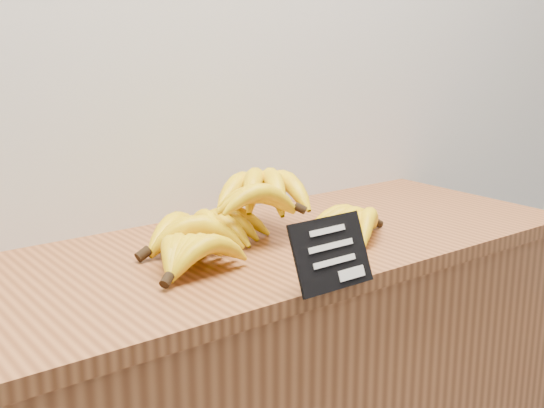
{
  "coord_description": "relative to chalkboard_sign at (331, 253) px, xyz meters",
  "views": [
    {
      "loc": [
        -0.68,
        1.7,
        1.33
      ],
      "look_at": [
        0.08,
        2.7,
        1.02
      ],
      "focal_mm": 45.0,
      "sensor_mm": 36.0,
      "label": 1
    }
  ],
  "objects": [
    {
      "name": "chalkboard_sign",
      "position": [
        0.0,
        0.0,
        0.0
      ],
      "size": [
        0.15,
        0.05,
        0.11
      ],
      "primitive_type": "cube",
      "rotation": [
        -0.38,
        0.0,
        0.0
      ],
      "color": "black",
      "rests_on": "counter_top"
    },
    {
      "name": "counter_top",
      "position": [
        0.04,
        0.27,
        -0.07
      ],
      "size": [
        1.39,
        0.54,
        0.03
      ],
      "primitive_type": "cube",
      "color": "#94562D",
      "rests_on": "counter"
    },
    {
      "name": "banana_pile",
      "position": [
        0.02,
        0.28,
        -0.0
      ],
      "size": [
        0.56,
        0.36,
        0.13
      ],
      "color": "yellow",
      "rests_on": "counter_top"
    }
  ]
}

